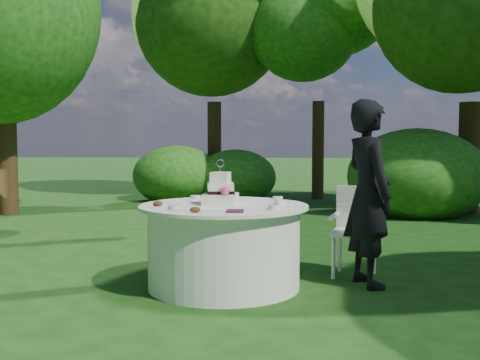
% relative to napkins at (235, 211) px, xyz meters
% --- Properties ---
extents(ground, '(80.00, 80.00, 0.00)m').
position_rel_napkins_xyz_m(ground, '(-0.14, 0.53, -0.78)').
color(ground, black).
rests_on(ground, ground).
extents(napkins, '(0.14, 0.14, 0.02)m').
position_rel_napkins_xyz_m(napkins, '(0.00, 0.00, 0.00)').
color(napkins, '#461E37').
rests_on(napkins, table).
extents(feather_plume, '(0.48, 0.07, 0.01)m').
position_rel_napkins_xyz_m(feather_plume, '(-0.31, 0.09, -0.00)').
color(feather_plume, white).
rests_on(feather_plume, table).
extents(guest, '(0.59, 0.73, 1.74)m').
position_rel_napkins_xyz_m(guest, '(1.20, 0.68, 0.09)').
color(guest, black).
rests_on(guest, ground).
extents(table, '(1.56, 1.56, 0.77)m').
position_rel_napkins_xyz_m(table, '(-0.14, 0.53, -0.39)').
color(table, white).
rests_on(table, ground).
extents(cake, '(0.33, 0.34, 0.42)m').
position_rel_napkins_xyz_m(cake, '(-0.18, 0.56, 0.10)').
color(cake, silver).
rests_on(cake, table).
extents(chair, '(0.55, 0.54, 0.90)m').
position_rel_napkins_xyz_m(chair, '(1.15, 1.09, -0.26)').
color(chair, silver).
rests_on(chair, ground).
extents(votives, '(1.00, 0.97, 0.04)m').
position_rel_napkins_xyz_m(votives, '(0.01, 0.58, 0.01)').
color(votives, silver).
rests_on(votives, table).
extents(petal_cups, '(0.49, 0.53, 0.05)m').
position_rel_napkins_xyz_m(petal_cups, '(-0.53, 0.16, 0.02)').
color(petal_cups, '#562D16').
rests_on(petal_cups, table).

